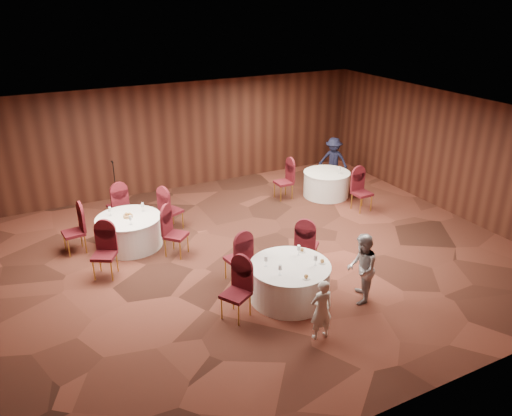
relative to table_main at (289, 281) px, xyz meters
name	(u,v)px	position (x,y,z in m)	size (l,w,h in m)	color
ground	(252,256)	(0.10, 1.83, -0.38)	(12.00, 12.00, 0.00)	black
room_shell	(252,176)	(0.10, 1.83, 1.59)	(12.00, 12.00, 12.00)	silver
table_main	(289,281)	(0.00, 0.00, 0.00)	(1.60, 1.60, 0.74)	white
table_left	(130,231)	(-2.25, 3.64, 0.00)	(1.53, 1.53, 0.74)	white
table_right	(326,184)	(3.72, 4.17, 0.00)	(1.36, 1.36, 0.74)	white
chairs_main	(262,265)	(-0.28, 0.63, 0.12)	(2.92, 1.84, 1.00)	#430D13
chairs_left	(129,227)	(-2.25, 3.64, 0.12)	(3.03, 3.16, 1.00)	#430D13
chairs_right	(322,188)	(3.24, 3.71, 0.12)	(2.04, 2.26, 1.00)	#430D13
tabletop_main	(300,260)	(0.18, -0.07, 0.46)	(1.15, 1.07, 0.22)	silver
tabletop_left	(128,214)	(-2.25, 3.65, 0.45)	(0.83, 0.78, 0.22)	silver
tabletop_right	(340,168)	(3.97, 3.90, 0.52)	(0.08, 0.08, 0.22)	silver
mic_stand	(117,201)	(-2.13, 5.44, 0.08)	(0.24, 0.24, 1.57)	black
woman_a	(321,310)	(-0.15, -1.32, 0.20)	(0.42, 0.28, 1.15)	white
woman_b	(362,269)	(1.18, -0.70, 0.34)	(0.69, 0.54, 1.42)	#B0B0B5
man_c	(333,160)	(4.56, 5.04, 0.35)	(0.94, 0.54, 1.45)	black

